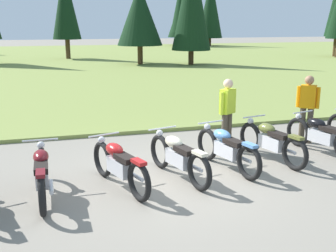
{
  "coord_description": "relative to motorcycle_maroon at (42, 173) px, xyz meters",
  "views": [
    {
      "loc": [
        -2.24,
        -7.2,
        2.91
      ],
      "look_at": [
        0.0,
        0.6,
        0.9
      ],
      "focal_mm": 44.8,
      "sensor_mm": 36.0,
      "label": 1
    }
  ],
  "objects": [
    {
      "name": "motorcycle_red",
      "position": [
        1.33,
        0.08,
        0.0
      ],
      "size": [
        0.85,
        2.03,
        0.88
      ],
      "color": "black",
      "rests_on": "ground"
    },
    {
      "name": "motorcycle_black",
      "position": [
        6.06,
        0.83,
        0.0
      ],
      "size": [
        0.75,
        2.07,
        0.88
      ],
      "color": "black",
      "rests_on": "ground"
    },
    {
      "name": "rider_with_back_turned",
      "position": [
        4.12,
        1.69,
        0.51
      ],
      "size": [
        0.48,
        0.38,
        1.67
      ],
      "color": "#4C4233",
      "rests_on": "ground"
    },
    {
      "name": "forest_treeline",
      "position": [
        0.27,
        31.1,
        3.91
      ],
      "size": [
        45.46,
        27.65,
        8.62
      ],
      "color": "#47331E",
      "rests_on": "ground"
    },
    {
      "name": "ground_plane",
      "position": [
        2.45,
        0.2,
        -0.44
      ],
      "size": [
        140.0,
        140.0,
        0.0
      ],
      "primitive_type": "plane",
      "color": "gray"
    },
    {
      "name": "motorcycle_sky_blue",
      "position": [
        3.59,
        0.47,
        0.0
      ],
      "size": [
        0.74,
        2.07,
        0.88
      ],
      "color": "black",
      "rests_on": "ground"
    },
    {
      "name": "motorcycle_maroon",
      "position": [
        0.0,
        0.0,
        0.0
      ],
      "size": [
        0.62,
        2.1,
        0.88
      ],
      "color": "black",
      "rests_on": "ground"
    },
    {
      "name": "motorcycle_cream",
      "position": [
        2.49,
        0.25,
        0.0
      ],
      "size": [
        0.77,
        2.06,
        0.88
      ],
      "color": "black",
      "rests_on": "ground"
    },
    {
      "name": "motorcycle_olive",
      "position": [
        4.72,
        0.71,
        0.0
      ],
      "size": [
        0.73,
        2.07,
        0.88
      ],
      "color": "black",
      "rests_on": "ground"
    },
    {
      "name": "grass_moorland",
      "position": [
        2.45,
        25.64,
        -0.39
      ],
      "size": [
        80.0,
        44.0,
        0.1
      ],
      "primitive_type": "cube",
      "color": "olive",
      "rests_on": "ground"
    },
    {
      "name": "rider_checking_bike",
      "position": [
        6.26,
        1.72,
        0.51
      ],
      "size": [
        0.44,
        0.4,
        1.67
      ],
      "color": "#4C4233",
      "rests_on": "ground"
    }
  ]
}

